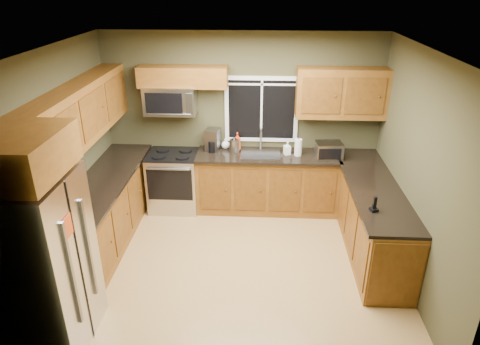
# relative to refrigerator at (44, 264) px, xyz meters

# --- Properties ---
(floor) EXTENTS (4.20, 4.20, 0.00)m
(floor) POSITION_rel_refrigerator_xyz_m (1.74, 1.30, -0.90)
(floor) COLOR #A47F48
(floor) RESTS_ON ground
(ceiling) EXTENTS (4.20, 4.20, 0.00)m
(ceiling) POSITION_rel_refrigerator_xyz_m (1.74, 1.30, 1.80)
(ceiling) COLOR white
(ceiling) RESTS_ON back_wall
(back_wall) EXTENTS (4.20, 0.00, 4.20)m
(back_wall) POSITION_rel_refrigerator_xyz_m (1.74, 3.10, 0.45)
(back_wall) COLOR #3C3A23
(back_wall) RESTS_ON ground
(front_wall) EXTENTS (4.20, 0.00, 4.20)m
(front_wall) POSITION_rel_refrigerator_xyz_m (1.74, -0.50, 0.45)
(front_wall) COLOR #3C3A23
(front_wall) RESTS_ON ground
(left_wall) EXTENTS (0.00, 3.60, 3.60)m
(left_wall) POSITION_rel_refrigerator_xyz_m (-0.36, 1.30, 0.45)
(left_wall) COLOR #3C3A23
(left_wall) RESTS_ON ground
(right_wall) EXTENTS (0.00, 3.60, 3.60)m
(right_wall) POSITION_rel_refrigerator_xyz_m (3.84, 1.30, 0.45)
(right_wall) COLOR #3C3A23
(right_wall) RESTS_ON ground
(window) EXTENTS (1.12, 0.03, 1.02)m
(window) POSITION_rel_refrigerator_xyz_m (2.04, 3.08, 0.65)
(window) COLOR white
(window) RESTS_ON back_wall
(base_cabinets_left) EXTENTS (0.60, 2.65, 0.90)m
(base_cabinets_left) POSITION_rel_refrigerator_xyz_m (-0.06, 1.78, -0.45)
(base_cabinets_left) COLOR brown
(base_cabinets_left) RESTS_ON ground
(countertop_left) EXTENTS (0.65, 2.65, 0.04)m
(countertop_left) POSITION_rel_refrigerator_xyz_m (-0.04, 1.78, 0.02)
(countertop_left) COLOR black
(countertop_left) RESTS_ON base_cabinets_left
(base_cabinets_back) EXTENTS (2.17, 0.60, 0.90)m
(base_cabinets_back) POSITION_rel_refrigerator_xyz_m (2.15, 2.80, -0.45)
(base_cabinets_back) COLOR brown
(base_cabinets_back) RESTS_ON ground
(countertop_back) EXTENTS (2.17, 0.65, 0.04)m
(countertop_back) POSITION_rel_refrigerator_xyz_m (2.15, 2.78, 0.02)
(countertop_back) COLOR black
(countertop_back) RESTS_ON base_cabinets_back
(base_cabinets_peninsula) EXTENTS (0.60, 2.52, 0.90)m
(base_cabinets_peninsula) POSITION_rel_refrigerator_xyz_m (3.54, 1.84, -0.45)
(base_cabinets_peninsula) COLOR brown
(base_cabinets_peninsula) RESTS_ON ground
(countertop_peninsula) EXTENTS (0.65, 2.50, 0.04)m
(countertop_peninsula) POSITION_rel_refrigerator_xyz_m (3.51, 1.85, 0.02)
(countertop_peninsula) COLOR black
(countertop_peninsula) RESTS_ON base_cabinets_peninsula
(upper_cabinets_left) EXTENTS (0.33, 2.65, 0.72)m
(upper_cabinets_left) POSITION_rel_refrigerator_xyz_m (-0.20, 1.78, 0.96)
(upper_cabinets_left) COLOR brown
(upper_cabinets_left) RESTS_ON left_wall
(upper_cabinets_back_left) EXTENTS (1.30, 0.33, 0.30)m
(upper_cabinets_back_left) POSITION_rel_refrigerator_xyz_m (0.89, 2.94, 1.17)
(upper_cabinets_back_left) COLOR brown
(upper_cabinets_back_left) RESTS_ON back_wall
(upper_cabinets_back_right) EXTENTS (1.30, 0.33, 0.72)m
(upper_cabinets_back_right) POSITION_rel_refrigerator_xyz_m (3.19, 2.94, 0.96)
(upper_cabinets_back_right) COLOR brown
(upper_cabinets_back_right) RESTS_ON back_wall
(upper_cabinet_over_fridge) EXTENTS (0.72, 0.90, 0.38)m
(upper_cabinet_over_fridge) POSITION_rel_refrigerator_xyz_m (-0.00, 0.00, 1.13)
(upper_cabinet_over_fridge) COLOR brown
(upper_cabinet_over_fridge) RESTS_ON left_wall
(refrigerator) EXTENTS (0.74, 0.90, 1.80)m
(refrigerator) POSITION_rel_refrigerator_xyz_m (0.00, 0.00, 0.00)
(refrigerator) COLOR #B7B7BC
(refrigerator) RESTS_ON ground
(range) EXTENTS (0.76, 0.69, 0.94)m
(range) POSITION_rel_refrigerator_xyz_m (0.69, 2.77, -0.43)
(range) COLOR #B7B7BC
(range) RESTS_ON ground
(microwave) EXTENTS (0.76, 0.41, 0.42)m
(microwave) POSITION_rel_refrigerator_xyz_m (0.69, 2.91, 0.83)
(microwave) COLOR #B7B7BC
(microwave) RESTS_ON back_wall
(sink) EXTENTS (0.60, 0.42, 0.36)m
(sink) POSITION_rel_refrigerator_xyz_m (2.04, 2.79, 0.05)
(sink) COLOR slate
(sink) RESTS_ON countertop_back
(toaster_oven) EXTENTS (0.41, 0.33, 0.24)m
(toaster_oven) POSITION_rel_refrigerator_xyz_m (3.04, 2.69, 0.16)
(toaster_oven) COLOR #B7B7BC
(toaster_oven) RESTS_ON countertop_back
(coffee_maker) EXTENTS (0.24, 0.30, 0.33)m
(coffee_maker) POSITION_rel_refrigerator_xyz_m (1.30, 2.91, 0.20)
(coffee_maker) COLOR slate
(coffee_maker) RESTS_ON countertop_back
(kettle) EXTENTS (0.18, 0.18, 0.26)m
(kettle) POSITION_rel_refrigerator_xyz_m (1.64, 2.81, 0.16)
(kettle) COLOR #B7B7BC
(kettle) RESTS_ON countertop_back
(paper_towel_roll) EXTENTS (0.14, 0.14, 0.28)m
(paper_towel_roll) POSITION_rel_refrigerator_xyz_m (2.60, 2.77, 0.17)
(paper_towel_roll) COLOR white
(paper_towel_roll) RESTS_ON countertop_back
(soap_bottle_a) EXTENTS (0.11, 0.11, 0.28)m
(soap_bottle_a) POSITION_rel_refrigerator_xyz_m (1.68, 2.94, 0.18)
(soap_bottle_a) COLOR #CA4013
(soap_bottle_a) RESTS_ON countertop_back
(soap_bottle_b) EXTENTS (0.12, 0.12, 0.20)m
(soap_bottle_b) POSITION_rel_refrigerator_xyz_m (2.44, 2.80, 0.14)
(soap_bottle_b) COLOR white
(soap_bottle_b) RESTS_ON countertop_back
(soap_bottle_c) EXTENTS (0.16, 0.16, 0.16)m
(soap_bottle_c) POSITION_rel_refrigerator_xyz_m (1.49, 3.00, 0.12)
(soap_bottle_c) COLOR white
(soap_bottle_c) RESTS_ON countertop_back
(cordless_phone) EXTENTS (0.10, 0.10, 0.18)m
(cordless_phone) POSITION_rel_refrigerator_xyz_m (3.36, 1.13, 0.09)
(cordless_phone) COLOR black
(cordless_phone) RESTS_ON countertop_peninsula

